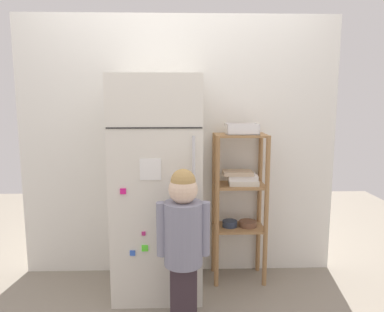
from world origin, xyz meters
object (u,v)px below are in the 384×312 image
(pantry_shelf_unit, at_px, (240,194))
(fruit_bin, at_px, (243,130))
(child_standing, at_px, (183,233))
(refrigerator, at_px, (158,186))

(pantry_shelf_unit, distance_m, fruit_bin, 0.52)
(pantry_shelf_unit, xyz_separation_m, fruit_bin, (0.01, -0.02, 0.52))
(child_standing, xyz_separation_m, pantry_shelf_unit, (0.46, 0.63, 0.08))
(fruit_bin, bearing_deg, child_standing, -127.07)
(refrigerator, xyz_separation_m, pantry_shelf_unit, (0.65, 0.14, -0.11))
(child_standing, bearing_deg, fruit_bin, 52.93)
(child_standing, distance_m, fruit_bin, 0.98)
(refrigerator, height_order, child_standing, refrigerator)
(pantry_shelf_unit, height_order, fruit_bin, fruit_bin)
(refrigerator, relative_size, pantry_shelf_unit, 1.37)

